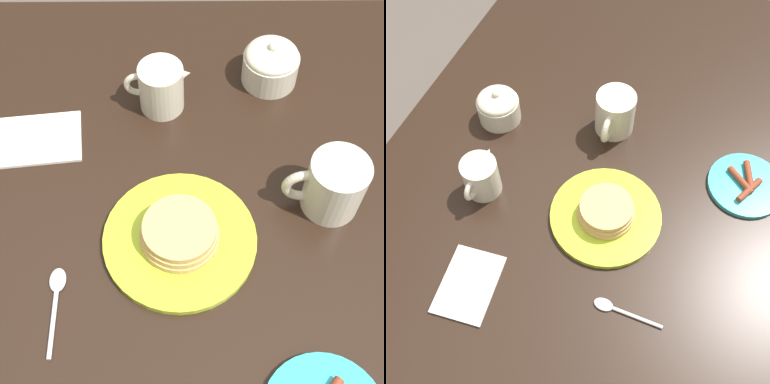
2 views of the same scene
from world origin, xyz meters
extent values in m
plane|color=#51473F|center=(0.00, 0.00, 0.00)|extent=(8.00, 8.00, 0.00)
cube|color=black|center=(0.00, 0.00, 0.71)|extent=(1.57, 1.00, 0.03)
cylinder|color=#AAC628|center=(0.05, 0.03, 0.73)|extent=(0.23, 0.23, 0.01)
cylinder|color=tan|center=(0.05, 0.03, 0.74)|extent=(0.12, 0.12, 0.01)
cylinder|color=tan|center=(0.05, 0.03, 0.76)|extent=(0.11, 0.11, 0.01)
cylinder|color=tan|center=(0.05, 0.03, 0.77)|extent=(0.11, 0.11, 0.01)
cylinder|color=beige|center=(-0.18, -0.03, 0.78)|extent=(0.09, 0.09, 0.10)
torus|color=beige|center=(-0.14, -0.03, 0.78)|extent=(0.07, 0.01, 0.07)
cylinder|color=#472819|center=(-0.18, -0.03, 0.82)|extent=(0.08, 0.08, 0.00)
cylinder|color=beige|center=(0.08, -0.23, 0.77)|extent=(0.08, 0.08, 0.09)
cone|color=beige|center=(0.05, -0.23, 0.80)|extent=(0.04, 0.03, 0.04)
torus|color=beige|center=(0.12, -0.23, 0.78)|extent=(0.05, 0.01, 0.05)
cylinder|color=beige|center=(-0.11, -0.29, 0.75)|extent=(0.10, 0.10, 0.06)
ellipsoid|color=beige|center=(-0.11, -0.29, 0.78)|extent=(0.09, 0.09, 0.03)
sphere|color=beige|center=(-0.11, -0.29, 0.80)|extent=(0.02, 0.02, 0.02)
cube|color=silver|center=(0.29, -0.16, 0.73)|extent=(0.15, 0.12, 0.01)
cylinder|color=silver|center=(0.23, 0.16, 0.73)|extent=(0.01, 0.10, 0.01)
ellipsoid|color=silver|center=(0.23, 0.10, 0.73)|extent=(0.02, 0.04, 0.01)
camera|label=1|loc=(0.03, 0.43, 1.52)|focal=55.00mm
camera|label=2|loc=(0.51, 0.16, 1.61)|focal=45.00mm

